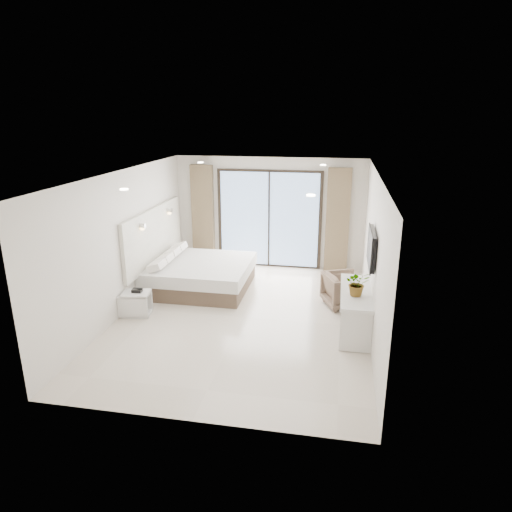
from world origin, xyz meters
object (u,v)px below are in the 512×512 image
object	(u,v)px
nightstand	(137,304)
armchair	(344,288)
console_desk	(355,301)
bed	(200,275)

from	to	relation	value
nightstand	armchair	distance (m)	4.04
nightstand	armchair	bearing A→B (deg)	7.50
nightstand	console_desk	distance (m)	4.07
nightstand	armchair	xyz separation A→B (m)	(3.87, 1.17, 0.14)
bed	console_desk	distance (m)	3.62
bed	nightstand	distance (m)	1.74
bed	armchair	world-z (taller)	armchair
console_desk	bed	bearing A→B (deg)	155.56
bed	armchair	distance (m)	3.12
bed	console_desk	xyz separation A→B (m)	(3.29, -1.49, 0.26)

